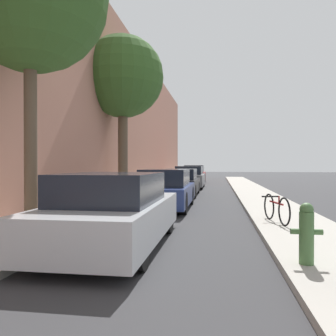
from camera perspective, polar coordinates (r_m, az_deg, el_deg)
The scene contains 12 objects.
ground_plane at distance 14.99m, azimuth 4.64°, elevation -5.42°, with size 120.00×120.00×0.00m, color #333335.
sidewalk_left at distance 15.45m, azimuth -6.20°, elevation -5.02°, with size 2.00×52.00×0.12m.
sidewalk_right at distance 15.07m, azimuth 15.75°, elevation -5.17°, with size 2.00×52.00×0.12m.
building_facade_left at distance 16.04m, azimuth -10.97°, elevation 10.95°, with size 0.70×52.00×8.91m.
parked_car_silver at distance 6.49m, azimuth -9.22°, elevation -7.33°, with size 1.84×4.39×1.40m.
parked_car_navy at distance 11.91m, azimuth -0.35°, elevation -3.74°, with size 1.73×4.35×1.40m.
parked_car_black at distance 17.09m, azimuth 2.24°, elevation -2.52°, with size 1.68×4.66×1.35m.
parked_car_grey at distance 22.78m, azimuth 3.68°, elevation -1.63°, with size 1.90×4.54×1.47m.
parked_car_red at distance 28.75m, azimuth 4.50°, elevation -1.13°, with size 1.78×4.03×1.51m.
street_tree_far at distance 15.41m, azimuth -7.67°, elevation 14.92°, with size 3.60×3.60×7.12m.
fire_hydrant at distance 5.33m, azimuth 22.42°, elevation -10.08°, with size 0.44×0.21×0.89m.
bicycle at distance 8.83m, azimuth 17.86°, elevation -6.56°, with size 0.50×1.63×0.68m.
Camera 1 is at (1.00, 1.12, 1.56)m, focal length 35.95 mm.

